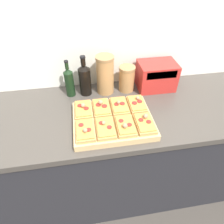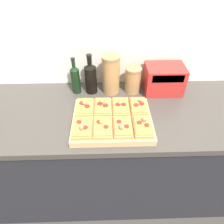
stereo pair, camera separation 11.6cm
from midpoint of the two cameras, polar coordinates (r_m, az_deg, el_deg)
ground_plane at (r=1.83m, az=2.72°, el=-28.60°), size 12.00×12.00×0.00m
wall_back at (r=1.39m, az=2.51°, el=21.42°), size 6.00×0.06×2.50m
kitchen_counter at (r=1.59m, az=2.47°, el=-11.94°), size 2.63×0.67×0.90m
cutting_board at (r=1.16m, az=2.89°, el=-2.58°), size 0.45×0.36×0.04m
pizza_slice_back_left at (r=1.20m, az=-5.11°, el=1.31°), size 0.10×0.16×0.06m
pizza_slice_back_midleft at (r=1.20m, az=0.07°, el=1.44°), size 0.10×0.16×0.06m
pizza_slice_back_midright at (r=1.21m, az=5.25°, el=1.47°), size 0.10×0.16×0.05m
pizza_slice_back_right at (r=1.23m, az=10.33°, el=1.57°), size 0.10×0.16×0.05m
pizza_slice_front_left at (r=1.08m, az=-5.47°, el=-4.61°), size 0.10×0.16×0.05m
pizza_slice_front_midleft at (r=1.07m, az=0.35°, el=-4.48°), size 0.10×0.16×0.05m
pizza_slice_front_midright at (r=1.08m, az=6.13°, el=-4.36°), size 0.10×0.16×0.06m
pizza_slice_front_right at (r=1.10m, az=11.80°, el=-4.09°), size 0.10×0.16×0.06m
olive_oil_bottle at (r=1.37m, az=-8.02°, el=9.28°), size 0.06×0.06×0.26m
wine_bottle at (r=1.36m, az=-3.67°, el=9.73°), size 0.08×0.08×0.28m
grain_jar_tall at (r=1.35m, az=2.19°, el=10.54°), size 0.12×0.12×0.27m
grain_jar_short at (r=1.39m, az=8.38°, el=9.01°), size 0.11×0.11×0.18m
toaster_oven at (r=1.44m, az=16.85°, el=8.93°), size 0.28×0.18×0.19m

